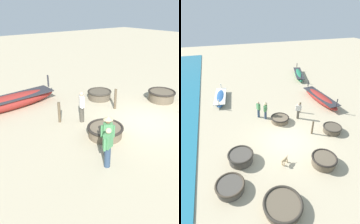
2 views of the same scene
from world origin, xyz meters
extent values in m
plane|color=#BCAD8C|center=(0.00, 0.00, 0.00)|extent=(80.00, 80.00, 0.00)
cylinder|color=brown|center=(1.30, -2.84, 0.28)|extent=(1.49, 1.49, 0.57)
torus|color=#28231E|center=(1.30, -2.84, 0.57)|extent=(1.61, 1.61, 0.12)
cylinder|color=brown|center=(3.83, -0.09, 0.23)|extent=(1.37, 1.37, 0.46)
torus|color=#332D26|center=(3.83, -0.09, 0.46)|extent=(1.48, 1.48, 0.11)
cylinder|color=brown|center=(0.36, 2.52, 0.22)|extent=(1.47, 1.47, 0.43)
torus|color=#28231E|center=(0.36, 2.52, 0.43)|extent=(1.59, 1.59, 0.12)
ellipsoid|color=maroon|center=(5.71, 4.76, 0.40)|extent=(1.45, 5.44, 0.80)
cube|color=#2D2D33|center=(5.71, 4.76, 0.65)|extent=(1.48, 5.01, 0.06)
cylinder|color=#2D2D33|center=(5.84, 2.29, 1.10)|extent=(0.10, 0.10, 0.72)
cylinder|color=#2D425B|center=(-0.69, 3.37, 0.41)|extent=(0.22, 0.22, 0.82)
cube|color=#4C8E56|center=(-0.69, 3.37, 1.09)|extent=(0.38, 0.40, 0.54)
sphere|color=#A37556|center=(-0.69, 3.37, 1.47)|extent=(0.20, 0.20, 0.20)
cylinder|color=#4C8E56|center=(-0.83, 3.19, 1.04)|extent=(0.09, 0.09, 0.48)
cylinder|color=#4C8E56|center=(-0.56, 3.54, 1.04)|extent=(0.09, 0.09, 0.48)
cone|color=#D1BC84|center=(-0.69, 3.37, 1.60)|extent=(0.36, 0.36, 0.14)
cylinder|color=#4C473D|center=(2.07, 2.53, 0.41)|extent=(0.22, 0.22, 0.82)
cube|color=silver|center=(2.07, 2.53, 1.09)|extent=(0.40, 0.35, 0.54)
sphere|color=#DBB28E|center=(2.07, 2.53, 1.47)|extent=(0.20, 0.20, 0.20)
cylinder|color=silver|center=(1.88, 2.63, 1.04)|extent=(0.09, 0.09, 0.48)
cylinder|color=silver|center=(2.27, 2.42, 1.04)|extent=(0.09, 0.09, 0.48)
cylinder|color=#2D425B|center=(-1.20, 3.82, 0.41)|extent=(0.22, 0.22, 0.82)
cube|color=#4C8E56|center=(-1.20, 3.82, 1.09)|extent=(0.31, 0.39, 0.54)
sphere|color=#DBB28E|center=(-1.20, 3.82, 1.47)|extent=(0.20, 0.20, 0.20)
cylinder|color=#4C8E56|center=(-1.14, 3.61, 1.04)|extent=(0.09, 0.09, 0.48)
cylinder|color=#4C8E56|center=(-1.27, 4.03, 1.04)|extent=(0.09, 0.09, 0.48)
cylinder|color=brown|center=(2.71, 3.42, 0.53)|extent=(0.14, 0.14, 1.05)
cylinder|color=brown|center=(2.17, 0.17, 0.57)|extent=(0.14, 0.14, 1.15)
camera|label=1|loc=(-5.69, 8.13, 5.15)|focal=35.00mm
camera|label=2|loc=(-4.33, -9.24, 8.66)|focal=28.00mm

